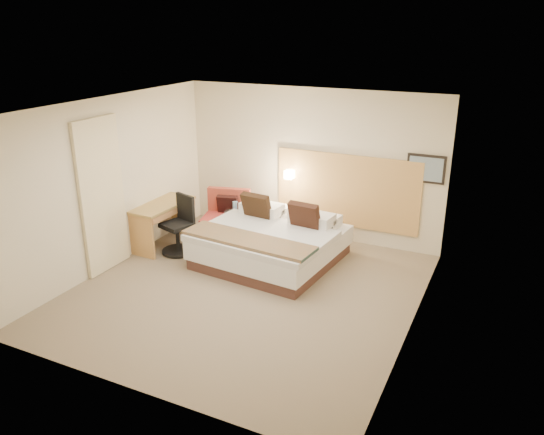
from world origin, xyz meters
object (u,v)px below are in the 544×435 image
at_px(bed, 271,242).
at_px(desk_chair, 180,230).
at_px(lounge_chair, 226,218).
at_px(desk, 163,213).
at_px(side_table, 237,223).

distance_m(bed, desk_chair, 1.61).
bearing_deg(desk_chair, lounge_chair, 71.69).
relative_size(bed, desk_chair, 2.29).
distance_m(bed, desk, 2.02).
height_order(lounge_chair, side_table, lounge_chair).
xyz_separation_m(lounge_chair, desk, (-0.75, -0.88, 0.27)).
xyz_separation_m(bed, desk, (-1.99, -0.22, 0.28)).
bearing_deg(desk_chair, bed, 12.70).
height_order(lounge_chair, desk_chair, desk_chair).
height_order(bed, side_table, bed).
bearing_deg(lounge_chair, bed, -27.91).
xyz_separation_m(lounge_chair, side_table, (0.24, -0.03, -0.06)).
bearing_deg(lounge_chair, desk_chair, -108.31).
xyz_separation_m(desk, desk_chair, (0.42, -0.13, -0.20)).
distance_m(bed, lounge_chair, 1.40).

